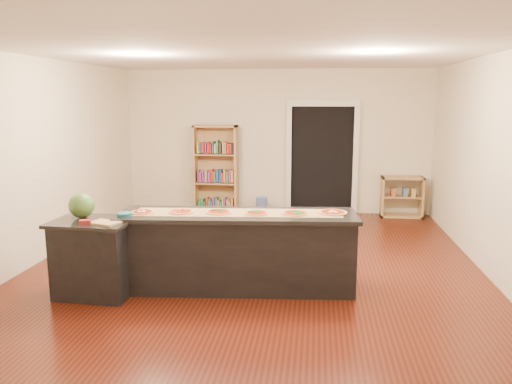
# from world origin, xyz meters

# --- Properties ---
(room) EXTENTS (6.00, 7.00, 2.80)m
(room) POSITION_xyz_m (0.00, 0.00, 1.40)
(room) COLOR beige
(room) RESTS_ON ground
(doorway) EXTENTS (1.40, 0.09, 2.21)m
(doorway) POSITION_xyz_m (0.90, 3.46, 1.20)
(doorway) COLOR black
(doorway) RESTS_ON room
(kitchen_island) EXTENTS (2.79, 0.75, 0.92)m
(kitchen_island) POSITION_xyz_m (-0.10, -0.73, 0.46)
(kitchen_island) COLOR black
(kitchen_island) RESTS_ON ground
(side_counter) EXTENTS (0.90, 0.66, 0.89)m
(side_counter) POSITION_xyz_m (-1.70, -1.14, 0.45)
(side_counter) COLOR black
(side_counter) RESTS_ON ground
(bookshelf) EXTENTS (0.86, 0.31, 1.73)m
(bookshelf) POSITION_xyz_m (-1.19, 3.30, 0.86)
(bookshelf) COLOR tan
(bookshelf) RESTS_ON ground
(low_shelf) EXTENTS (0.78, 0.33, 0.78)m
(low_shelf) POSITION_xyz_m (2.43, 3.28, 0.39)
(low_shelf) COLOR tan
(low_shelf) RESTS_ON ground
(waste_bin) EXTENTS (0.22, 0.22, 0.32)m
(waste_bin) POSITION_xyz_m (-0.26, 3.22, 0.16)
(waste_bin) COLOR #4B61A7
(waste_bin) RESTS_ON ground
(kraft_paper) EXTENTS (2.45, 0.64, 0.00)m
(kraft_paper) POSITION_xyz_m (-0.10, -0.71, 0.92)
(kraft_paper) COLOR #A18153
(kraft_paper) RESTS_ON kitchen_island
(watermelon) EXTENTS (0.29, 0.29, 0.29)m
(watermelon) POSITION_xyz_m (-1.86, -1.04, 1.03)
(watermelon) COLOR #144214
(watermelon) RESTS_ON side_counter
(cutting_board) EXTENTS (0.36, 0.29, 0.02)m
(cutting_board) POSITION_xyz_m (-1.49, -1.27, 0.90)
(cutting_board) COLOR tan
(cutting_board) RESTS_ON side_counter
(package_red) EXTENTS (0.15, 0.13, 0.05)m
(package_red) POSITION_xyz_m (-1.70, -1.31, 0.91)
(package_red) COLOR maroon
(package_red) RESTS_ON side_counter
(package_teal) EXTENTS (0.18, 0.18, 0.07)m
(package_teal) POSITION_xyz_m (-1.37, -1.01, 0.92)
(package_teal) COLOR #195966
(package_teal) RESTS_ON side_counter
(pizza_a) EXTENTS (0.27, 0.27, 0.02)m
(pizza_a) POSITION_xyz_m (-1.21, -0.87, 0.93)
(pizza_a) COLOR #DCAF54
(pizza_a) RESTS_ON kitchen_island
(pizza_b) EXTENTS (0.29, 0.29, 0.02)m
(pizza_b) POSITION_xyz_m (-0.77, -0.79, 0.93)
(pizza_b) COLOR #DCAF54
(pizza_b) RESTS_ON kitchen_island
(pizza_c) EXTENTS (0.29, 0.29, 0.02)m
(pizza_c) POSITION_xyz_m (-0.32, -0.75, 0.93)
(pizza_c) COLOR #DCAF54
(pizza_c) RESTS_ON kitchen_island
(pizza_d) EXTENTS (0.27, 0.27, 0.02)m
(pizza_d) POSITION_xyz_m (0.12, -0.75, 0.93)
(pizza_d) COLOR #DCAF54
(pizza_d) RESTS_ON kitchen_island
(pizza_e) EXTENTS (0.32, 0.32, 0.02)m
(pizza_e) POSITION_xyz_m (0.56, -0.70, 0.93)
(pizza_e) COLOR #DCAF54
(pizza_e) RESTS_ON kitchen_island
(pizza_f) EXTENTS (0.32, 0.32, 0.02)m
(pizza_f) POSITION_xyz_m (1.00, -0.61, 0.93)
(pizza_f) COLOR #DCAF54
(pizza_f) RESTS_ON kitchen_island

